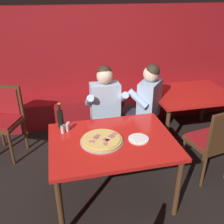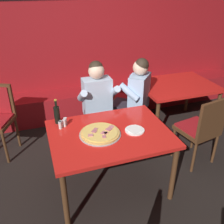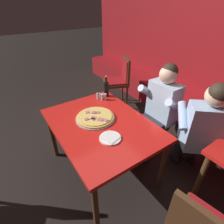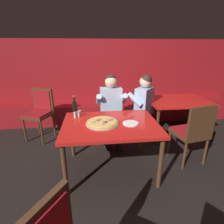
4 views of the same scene
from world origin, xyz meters
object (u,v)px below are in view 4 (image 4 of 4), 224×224
Objects in this scene: plate_white_paper at (131,123)px; shaker_black_pepper at (80,113)px; pizza at (102,122)px; shaker_parmesan at (76,115)px; diner_standing_companion at (140,105)px; beer_bottle at (75,108)px; dining_chair_near_right at (40,110)px; diner_seated_blue_shirt at (111,108)px; dining_chair_far_right at (141,107)px; dining_chair_side_aisle at (193,130)px; background_dining_table at (177,104)px; main_dining_table at (110,128)px; shaker_oregano at (75,115)px; shaker_red_pepper_flakes at (79,114)px.

shaker_black_pepper is at bearing 151.46° from plate_white_paper.
pizza is 0.46m from shaker_parmesan.
diner_standing_companion is (1.06, 0.55, -0.08)m from shaker_black_pepper.
diner_standing_companion is (1.14, 0.48, -0.15)m from beer_bottle.
pizza is at bearing -46.28° from shaker_black_pepper.
dining_chair_near_right is (-0.74, 0.77, -0.27)m from beer_bottle.
shaker_parmesan is (-0.37, 0.27, 0.02)m from pizza.
diner_seated_blue_shirt is 1.35× the size of dining_chair_far_right.
shaker_parmesan is at bearing -138.40° from diner_seated_blue_shirt.
dining_chair_side_aisle is 0.83× the size of background_dining_table.
dining_chair_near_right is (-0.76, 0.89, -0.20)m from shaker_parmesan.
pizza is 0.35× the size of diner_standing_companion.
pizza is at bearing -178.22° from dining_chair_side_aisle.
dining_chair_far_right reaches higher than background_dining_table.
pizza is 5.12× the size of shaker_parmesan.
shaker_oregano is at bearing 153.19° from main_dining_table.
beer_bottle is 3.40× the size of shaker_parmesan.
diner_seated_blue_shirt reaches higher than dining_chair_far_right.
dining_chair_side_aisle reaches higher than background_dining_table.
dining_chair_near_right reaches higher than dining_chair_side_aisle.
dining_chair_side_aisle reaches higher than shaker_oregano.
pizza is 5.12× the size of shaker_oregano.
pizza is 1.84m from background_dining_table.
dining_chair_side_aisle is (1.67, -0.25, -0.23)m from shaker_red_pepper_flakes.
plate_white_paper is 0.72× the size of beer_bottle.
pizza is at bearing -36.13° from shaker_parmesan.
beer_bottle is 3.40× the size of shaker_oregano.
diner_seated_blue_shirt is 1.32× the size of dining_chair_side_aisle.
plate_white_paper is at bearing -12.23° from main_dining_table.
dining_chair_side_aisle is at bearing -66.37° from dining_chair_far_right.
dining_chair_far_right reaches higher than plate_white_paper.
beer_bottle is at bearing 149.92° from plate_white_paper.
plate_white_paper is 0.22× the size of dining_chair_far_right.
main_dining_table is 0.53m from shaker_red_pepper_flakes.
dining_chair_near_right is 1.91m from diner_standing_companion.
diner_seated_blue_shirt is 1.10× the size of background_dining_table.
dining_chair_side_aisle is at bearing 5.28° from plate_white_paper.
background_dining_table is (0.79, 0.12, -0.04)m from diner_standing_companion.
shaker_black_pepper is (0.08, -0.07, -0.07)m from beer_bottle.
plate_white_paper is at bearing -138.21° from background_dining_table.
dining_chair_side_aisle reaches higher than shaker_red_pepper_flakes.
dining_chair_far_right is (1.19, 0.85, -0.22)m from shaker_red_pepper_flakes.
dining_chair_near_right is (-0.75, 0.91, -0.20)m from shaker_oregano.
beer_bottle reaches higher than main_dining_table.
beer_bottle reaches higher than dining_chair_far_right.
shaker_parmesan is at bearing 172.46° from dining_chair_side_aisle.
dining_chair_side_aisle is at bearing -101.49° from background_dining_table.
shaker_red_pepper_flakes is 1.48m from dining_chair_far_right.
dining_chair_side_aisle is (1.66, -0.28, -0.23)m from shaker_black_pepper.
diner_seated_blue_shirt reaches higher than background_dining_table.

